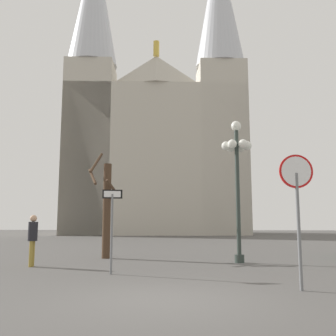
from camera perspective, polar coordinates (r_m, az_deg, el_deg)
The scene contains 7 objects.
ground_plane at distance 7.89m, azimuth -0.62°, elevation -19.20°, with size 120.00×120.00×0.00m, color #514F4C.
cathedral at distance 47.72m, azimuth -1.78°, elevation 5.12°, with size 22.18×14.79×37.98m.
stop_sign at distance 9.25m, azimuth 18.81°, elevation -3.69°, with size 0.79×0.10×3.08m.
one_way_arrow_sign at distance 11.51m, azimuth -8.42°, elevation -7.83°, with size 0.58×0.18×2.48m.
street_lamp at distance 14.88m, azimuth 10.32°, elevation 0.45°, with size 1.17×1.06×5.43m.
bare_tree at distance 16.41m, azimuth -9.31°, elevation -5.72°, with size 1.50×1.60×4.58m.
pedestrian_walking at distance 14.06m, azimuth -19.64°, elevation -9.46°, with size 0.32×0.32×1.75m.
Camera 1 is at (0.57, -7.72, 1.53)m, focal length 40.61 mm.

